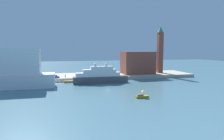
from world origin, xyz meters
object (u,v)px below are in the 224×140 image
Objects in this scene: small_motorboat at (142,95)px; person_figure at (65,76)px; mooring_bollard at (99,76)px; bell_tower at (160,48)px; parked_car at (55,77)px; harbor_building at (138,63)px; work_barge at (68,82)px; large_yacht at (100,76)px.

person_figure is at bearing 118.74° from small_motorboat.
mooring_bollard is (17.08, -2.16, -0.39)m from person_figure.
small_motorboat is at bearing -122.56° from bell_tower.
harbor_building is at bearing 9.14° from parked_car.
work_barge is at bearing -79.01° from person_figure.
work_barge is 43.42m from harbor_building.
harbor_building is 11.50× the size of person_figure.
person_figure is (-1.24, 6.36, 1.98)m from work_barge.
parked_car is at bearing 124.20° from small_motorboat.
bell_tower reaches higher than person_figure.
person_figure reaches higher than small_motorboat.
parked_car is 2.80× the size of person_figure.
large_yacht is 31.90m from harbor_building.
bell_tower is at bearing 14.11° from mooring_bollard.
parked_car is at bearing -172.08° from bell_tower.
bell_tower is at bearing 3.99° from harbor_building.
small_motorboat is 49.77m from person_figure.
parked_car reaches higher than small_motorboat.
person_figure is at bearing 8.68° from parked_car.
bell_tower is (14.88, 1.04, 8.59)m from harbor_building.
small_motorboat is 42.04m from mooring_bollard.
parked_car reaches higher than mooring_bollard.
bell_tower is 41.72× the size of mooring_bollard.
mooring_bollard is (-24.80, -8.94, -6.14)m from harbor_building.
large_yacht reaches higher than mooring_bollard.
parked_car is (-29.10, 42.82, 1.48)m from small_motorboat.
large_yacht is 33.64m from small_motorboat.
harbor_building reaches higher than parked_car.
parked_car is (-61.96, -8.61, -14.49)m from bell_tower.
small_motorboat is 54.01m from harbor_building.
work_barge is at bearing -162.08° from harbor_building.
mooring_bollard is at bearing -7.19° from person_figure.
small_motorboat is 6.53× the size of mooring_bollard.
harbor_building is 27.07m from mooring_bollard.
mooring_bollard is at bearing 14.86° from work_barge.
parked_car reaches higher than work_barge.
work_barge is at bearing -40.94° from parked_car.
bell_tower is 59.08m from person_figure.
bell_tower is (40.88, 18.86, 13.55)m from large_yacht.
large_yacht is at bearing -25.91° from parked_car.
bell_tower is (32.85, 51.44, 15.98)m from small_motorboat.
mooring_bollard is (-39.69, -9.98, -14.74)m from bell_tower.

